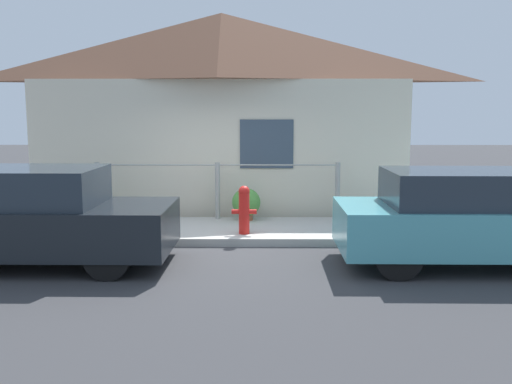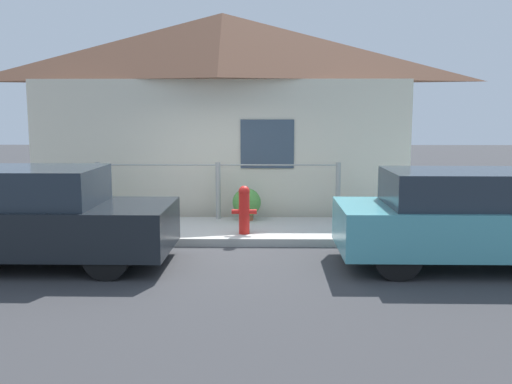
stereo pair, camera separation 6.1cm
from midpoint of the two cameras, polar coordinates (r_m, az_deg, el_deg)
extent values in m
plane|color=#38383A|center=(9.73, -4.46, -5.50)|extent=(60.00, 60.00, 0.00)
cube|color=#B2AFA8|center=(10.70, -3.98, -3.87)|extent=(24.00, 2.03, 0.14)
cube|color=beige|center=(11.88, -3.50, 4.13)|extent=(7.89, 0.12, 2.93)
cube|color=#384756|center=(11.77, 1.28, 4.83)|extent=(1.10, 0.04, 1.00)
pyramid|color=brown|center=(12.96, -3.24, 14.23)|extent=(8.29, 2.20, 1.48)
cylinder|color=#999993|center=(11.87, -15.29, 0.16)|extent=(0.10, 0.10, 1.13)
cylinder|color=#999993|center=(11.44, -3.66, 0.14)|extent=(0.10, 0.10, 1.13)
cylinder|color=#999993|center=(11.51, 8.34, 0.12)|extent=(0.10, 0.10, 1.13)
cylinder|color=#999993|center=(11.38, -3.68, 2.72)|extent=(4.80, 0.03, 0.03)
cube|color=black|center=(9.05, -20.92, -3.30)|extent=(4.02, 1.73, 0.68)
cube|color=#232D38|center=(9.02, -22.05, 0.54)|extent=(2.22, 1.51, 0.54)
cylinder|color=black|center=(9.40, -12.12, -4.15)|extent=(0.64, 0.21, 0.64)
cylinder|color=black|center=(8.04, -14.51, -6.30)|extent=(0.64, 0.21, 0.64)
cube|color=teal|center=(8.95, 20.61, -3.37)|extent=(3.81, 1.71, 0.67)
cube|color=#232D38|center=(8.81, 19.87, 0.37)|extent=(2.10, 1.49, 0.51)
cylinder|color=black|center=(9.37, 12.27, -4.11)|extent=(0.66, 0.21, 0.66)
cylinder|color=black|center=(8.00, 14.20, -6.25)|extent=(0.66, 0.21, 0.66)
cylinder|color=red|center=(10.02, -1.02, -2.18)|extent=(0.19, 0.19, 0.71)
sphere|color=red|center=(9.95, -1.02, 0.07)|extent=(0.20, 0.20, 0.20)
cylinder|color=red|center=(10.02, -1.80, -1.98)|extent=(0.17, 0.08, 0.08)
cylinder|color=red|center=(10.01, -0.24, -1.98)|extent=(0.17, 0.08, 0.08)
cylinder|color=#9E5638|center=(11.31, -0.79, -2.46)|extent=(0.26, 0.26, 0.15)
sphere|color=#4C8E3D|center=(11.26, -0.79, -1.04)|extent=(0.56, 0.56, 0.56)
cylinder|color=brown|center=(11.61, -14.91, -2.36)|extent=(0.24, 0.24, 0.19)
sphere|color=#235B28|center=(11.57, -14.96, -1.06)|extent=(0.46, 0.46, 0.46)
camera|label=1|loc=(0.03, -89.82, 0.03)|focal=40.00mm
camera|label=2|loc=(0.03, 90.18, -0.03)|focal=40.00mm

